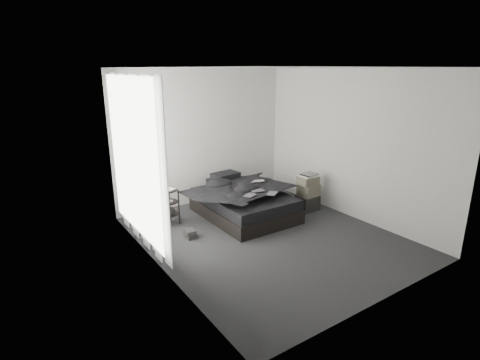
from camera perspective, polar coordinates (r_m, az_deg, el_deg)
floor at (r=6.08m, az=4.25°, el=-8.59°), size 3.60×4.20×0.01m
ceiling at (r=5.51m, az=4.85°, el=16.71°), size 3.60×4.20×0.01m
wall_back at (r=7.38m, az=-5.67°, el=6.50°), size 3.60×0.01×2.60m
wall_front at (r=4.27m, az=22.23°, el=-2.15°), size 3.60×0.01×2.60m
wall_left at (r=4.78m, az=-12.67°, el=0.61°), size 0.01×4.20×2.60m
wall_right at (r=6.89m, az=16.41°, el=5.19°), size 0.01×4.20×2.60m
window_left at (r=5.60m, az=-15.92°, el=3.23°), size 0.02×2.00×2.30m
curtain_left at (r=5.63m, az=-15.38°, el=2.61°), size 0.06×2.12×2.48m
bed at (r=6.83m, az=0.65°, el=-4.55°), size 1.34×1.77×0.24m
mattress at (r=6.75m, az=0.66°, el=-2.85°), size 1.29×1.72×0.19m
duvet at (r=6.66m, az=0.87°, el=-1.35°), size 1.30×1.51×0.21m
pillow_lower at (r=7.23m, az=-2.70°, el=-0.26°), size 0.53×0.36×0.12m
pillow_upper at (r=7.22m, az=-2.24°, el=0.67°), size 0.53×0.39×0.11m
laptop at (r=6.87m, az=2.70°, el=0.20°), size 0.33×0.26×0.02m
comic_a at (r=6.17m, az=1.51°, el=-1.77°), size 0.26×0.22×0.01m
comic_b at (r=6.42m, az=2.72°, el=-1.02°), size 0.25×0.19×0.01m
comic_c at (r=6.29m, az=4.93°, el=-1.39°), size 0.27×0.25×0.01m
side_stand at (r=6.52m, az=-10.89°, el=-4.11°), size 0.41×0.41×0.62m
papers at (r=6.41m, az=-10.93°, el=-1.45°), size 0.29×0.26×0.01m
floor_books at (r=6.05m, az=-7.61°, el=-8.11°), size 0.16×0.22×0.14m
box_lower at (r=7.22m, az=10.21°, el=-3.43°), size 0.40×0.31×0.29m
box_mid at (r=7.13m, az=10.41°, el=-1.51°), size 0.39×0.32×0.22m
box_upper at (r=7.07m, az=10.34°, el=-0.08°), size 0.36×0.29×0.15m
art_book_white at (r=7.05m, az=10.43°, el=0.65°), size 0.30×0.24×0.03m
art_book_snake at (r=7.05m, az=10.54°, el=0.86°), size 0.31×0.26×0.03m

